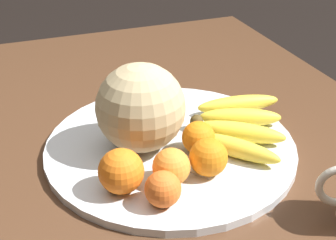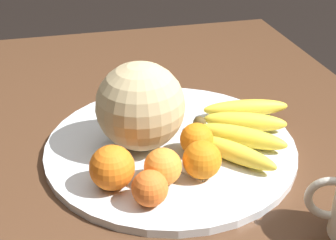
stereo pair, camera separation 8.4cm
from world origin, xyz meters
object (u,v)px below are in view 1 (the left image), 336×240
object	(u,v)px
melon	(141,108)
produce_tag	(192,167)
banana_bunch	(238,124)
orange_front_left	(208,157)
orange_mid_center	(121,171)
kitchen_table	(162,179)
orange_back_left	(163,189)
orange_front_right	(171,167)
fruit_bowl	(168,146)
orange_back_right	(198,138)

from	to	relation	value
melon	produce_tag	size ratio (longest dim) A/B	1.95
banana_bunch	orange_front_left	world-z (taller)	orange_front_left
orange_mid_center	kitchen_table	bearing A→B (deg)	141.67
produce_tag	banana_bunch	bearing A→B (deg)	81.77
kitchen_table	orange_back_left	distance (m)	0.27
banana_bunch	orange_back_left	bearing A→B (deg)	-115.65
kitchen_table	orange_front_left	distance (m)	0.22
produce_tag	orange_back_left	bearing A→B (deg)	-86.97
orange_mid_center	orange_back_left	world-z (taller)	orange_mid_center
banana_bunch	produce_tag	size ratio (longest dim) A/B	3.00
kitchen_table	produce_tag	distance (m)	0.18
orange_front_right	banana_bunch	bearing A→B (deg)	120.14
fruit_bowl	orange_mid_center	xyz separation A→B (m)	(0.10, -0.12, 0.04)
banana_bunch	orange_front_left	size ratio (longest dim) A/B	3.81
orange_back_left	orange_back_right	distance (m)	0.16
orange_front_left	orange_back_left	distance (m)	0.11
fruit_bowl	orange_back_right	world-z (taller)	orange_back_right
orange_mid_center	orange_front_left	bearing A→B (deg)	87.11
orange_front_left	orange_back_right	world-z (taller)	orange_front_left
orange_front_left	fruit_bowl	bearing A→B (deg)	-164.43
melon	orange_mid_center	xyz separation A→B (m)	(0.11, -0.07, -0.04)
banana_bunch	orange_mid_center	distance (m)	0.27
produce_tag	melon	bearing A→B (deg)	172.56
produce_tag	fruit_bowl	bearing A→B (deg)	148.22
orange_front_left	kitchen_table	bearing A→B (deg)	-170.90
orange_back_right	produce_tag	size ratio (longest dim) A/B	0.72
orange_back_right	produce_tag	distance (m)	0.06
orange_back_left	orange_back_right	bearing A→B (deg)	136.22
orange_front_left	banana_bunch	bearing A→B (deg)	132.52
banana_bunch	orange_back_right	world-z (taller)	orange_back_right
banana_bunch	orange_back_left	size ratio (longest dim) A/B	4.33
kitchen_table	fruit_bowl	xyz separation A→B (m)	(0.05, -0.00, 0.11)
orange_back_left	banana_bunch	bearing A→B (deg)	125.54
banana_bunch	orange_front_right	world-z (taller)	orange_front_right
kitchen_table	orange_mid_center	size ratio (longest dim) A/B	17.25
orange_front_right	orange_back_right	world-z (taller)	orange_front_right
melon	produce_tag	world-z (taller)	melon
banana_bunch	orange_front_right	bearing A→B (deg)	-121.05
orange_front_right	produce_tag	world-z (taller)	orange_front_right
orange_front_right	orange_back_left	distance (m)	0.06
orange_back_right	banana_bunch	bearing A→B (deg)	109.41
orange_front_right	orange_back_left	bearing A→B (deg)	-34.24
melon	orange_back_left	bearing A→B (deg)	-6.50
orange_front_left	melon	bearing A→B (deg)	-146.55
fruit_bowl	orange_back_left	bearing A→B (deg)	-23.07
banana_bunch	melon	bearing A→B (deg)	-157.02
banana_bunch	produce_tag	distance (m)	0.15
melon	orange_mid_center	size ratio (longest dim) A/B	2.18
kitchen_table	banana_bunch	world-z (taller)	banana_bunch
melon	orange_back_right	world-z (taller)	melon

